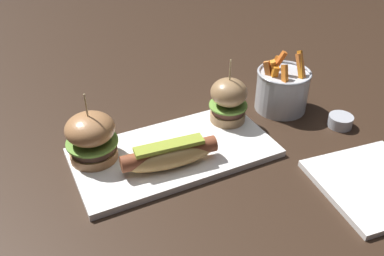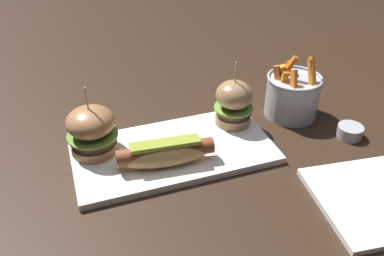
{
  "view_description": "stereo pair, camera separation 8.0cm",
  "coord_description": "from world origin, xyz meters",
  "px_view_note": "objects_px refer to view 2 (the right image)",
  "views": [
    {
      "loc": [
        -0.25,
        -0.59,
        0.51
      ],
      "look_at": [
        0.04,
        0.0,
        0.05
      ],
      "focal_mm": 38.48,
      "sensor_mm": 36.0,
      "label": 1
    },
    {
      "loc": [
        -0.18,
        -0.63,
        0.51
      ],
      "look_at": [
        0.04,
        0.0,
        0.05
      ],
      "focal_mm": 38.48,
      "sensor_mm": 36.0,
      "label": 2
    }
  ],
  "objects_px": {
    "slider_left": "(92,130)",
    "platter_main": "(173,151)",
    "hot_dog": "(166,153)",
    "sauce_ramekin": "(350,131)",
    "fries_bucket": "(292,95)",
    "slider_right": "(234,102)",
    "side_plate": "(374,199)"
  },
  "relations": [
    {
      "from": "slider_right",
      "to": "sauce_ramekin",
      "type": "relative_size",
      "value": 2.7
    },
    {
      "from": "fries_bucket",
      "to": "sauce_ramekin",
      "type": "relative_size",
      "value": 2.73
    },
    {
      "from": "slider_right",
      "to": "sauce_ramekin",
      "type": "distance_m",
      "value": 0.25
    },
    {
      "from": "slider_left",
      "to": "side_plate",
      "type": "xyz_separation_m",
      "value": [
        0.43,
        -0.29,
        -0.06
      ]
    },
    {
      "from": "fries_bucket",
      "to": "sauce_ramekin",
      "type": "height_order",
      "value": "fries_bucket"
    },
    {
      "from": "fries_bucket",
      "to": "sauce_ramekin",
      "type": "distance_m",
      "value": 0.15
    },
    {
      "from": "hot_dog",
      "to": "sauce_ramekin",
      "type": "height_order",
      "value": "hot_dog"
    },
    {
      "from": "slider_left",
      "to": "sauce_ramekin",
      "type": "height_order",
      "value": "slider_left"
    },
    {
      "from": "slider_left",
      "to": "platter_main",
      "type": "bearing_deg",
      "value": -17.05
    },
    {
      "from": "side_plate",
      "to": "slider_left",
      "type": "bearing_deg",
      "value": 146.35
    },
    {
      "from": "fries_bucket",
      "to": "side_plate",
      "type": "relative_size",
      "value": 0.73
    },
    {
      "from": "platter_main",
      "to": "sauce_ramekin",
      "type": "bearing_deg",
      "value": -9.98
    },
    {
      "from": "hot_dog",
      "to": "side_plate",
      "type": "relative_size",
      "value": 0.93
    },
    {
      "from": "platter_main",
      "to": "slider_right",
      "type": "xyz_separation_m",
      "value": [
        0.15,
        0.05,
        0.06
      ]
    },
    {
      "from": "platter_main",
      "to": "hot_dog",
      "type": "xyz_separation_m",
      "value": [
        -0.03,
        -0.04,
        0.03
      ]
    },
    {
      "from": "slider_left",
      "to": "sauce_ramekin",
      "type": "bearing_deg",
      "value": -12.04
    },
    {
      "from": "sauce_ramekin",
      "to": "side_plate",
      "type": "relative_size",
      "value": 0.27
    },
    {
      "from": "slider_left",
      "to": "slider_right",
      "type": "height_order",
      "value": "slider_right"
    },
    {
      "from": "hot_dog",
      "to": "sauce_ramekin",
      "type": "xyz_separation_m",
      "value": [
        0.4,
        -0.02,
        -0.03
      ]
    },
    {
      "from": "platter_main",
      "to": "fries_bucket",
      "type": "distance_m",
      "value": 0.3
    },
    {
      "from": "fries_bucket",
      "to": "platter_main",
      "type": "bearing_deg",
      "value": -169.38
    },
    {
      "from": "fries_bucket",
      "to": "side_plate",
      "type": "xyz_separation_m",
      "value": [
        -0.01,
        -0.3,
        -0.04
      ]
    },
    {
      "from": "slider_left",
      "to": "fries_bucket",
      "type": "bearing_deg",
      "value": 1.34
    },
    {
      "from": "sauce_ramekin",
      "to": "slider_left",
      "type": "bearing_deg",
      "value": 167.96
    },
    {
      "from": "slider_left",
      "to": "fries_bucket",
      "type": "xyz_separation_m",
      "value": [
        0.44,
        0.01,
        -0.01
      ]
    },
    {
      "from": "slider_right",
      "to": "hot_dog",
      "type": "bearing_deg",
      "value": -153.34
    },
    {
      "from": "hot_dog",
      "to": "slider_right",
      "type": "xyz_separation_m",
      "value": [
        0.18,
        0.09,
        0.03
      ]
    },
    {
      "from": "platter_main",
      "to": "side_plate",
      "type": "distance_m",
      "value": 0.38
    },
    {
      "from": "slider_left",
      "to": "fries_bucket",
      "type": "height_order",
      "value": "slider_left"
    },
    {
      "from": "slider_left",
      "to": "slider_right",
      "type": "xyz_separation_m",
      "value": [
        0.3,
        0.0,
        0.0
      ]
    },
    {
      "from": "slider_left",
      "to": "fries_bucket",
      "type": "relative_size",
      "value": 0.97
    },
    {
      "from": "slider_right",
      "to": "sauce_ramekin",
      "type": "height_order",
      "value": "slider_right"
    }
  ]
}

